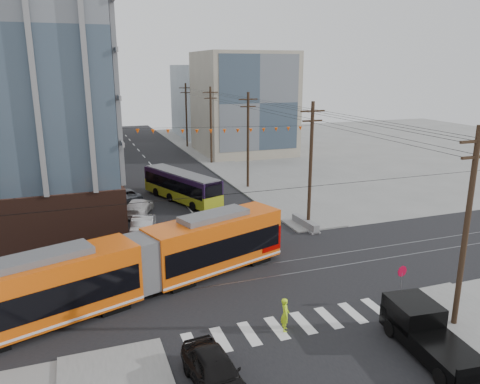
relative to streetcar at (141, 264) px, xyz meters
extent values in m
plane|color=slate|center=(7.06, -3.50, -2.02)|extent=(160.00, 160.00, 0.00)
cube|color=#8C99A5|center=(-9.94, 48.50, 6.98)|extent=(18.00, 16.00, 18.00)
cube|color=gray|center=(23.06, 44.50, 5.98)|extent=(14.00, 14.00, 16.00)
cube|color=gray|center=(-6.94, 68.50, 7.98)|extent=(16.00, 18.00, 20.00)
cube|color=#8C99A5|center=(25.06, 64.50, 4.98)|extent=(16.00, 16.00, 14.00)
cylinder|color=black|center=(15.56, -9.50, 3.48)|extent=(0.30, 0.30, 11.00)
cylinder|color=black|center=(15.56, 52.50, 3.48)|extent=(0.30, 0.30, 11.00)
imported|color=black|center=(1.69, -10.01, -1.19)|extent=(2.38, 5.01, 1.65)
imported|color=#A4A4A4|center=(1.72, 10.95, -1.18)|extent=(2.89, 5.37, 1.68)
imported|color=silver|center=(2.09, 16.61, -1.28)|extent=(3.91, 5.48, 1.47)
imported|color=#4C5058|center=(1.38, 21.76, -1.35)|extent=(3.59, 5.26, 1.34)
imported|color=#BFEE1E|center=(6.57, -6.82, -1.07)|extent=(0.67, 0.81, 1.89)
cube|color=gray|center=(15.36, 7.68, -1.64)|extent=(1.03, 3.85, 0.76)
camera|label=1|loc=(-3.30, -27.09, 11.78)|focal=35.00mm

